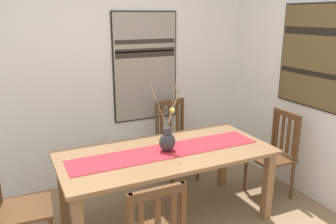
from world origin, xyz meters
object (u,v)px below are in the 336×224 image
dining_table (166,161)px  chair_3 (275,153)px  chair_1 (175,140)px  painting_on_back_wall (145,67)px  painting_on_side_wall (315,56)px  centerpiece_vase (168,139)px  chair_0 (17,208)px

dining_table → chair_3: chair_3 is taller
chair_1 → painting_on_back_wall: painting_on_back_wall is taller
painting_on_side_wall → chair_3: bearing=160.9°
chair_3 → painting_on_side_wall: bearing=-19.1°
dining_table → chair_1: (0.51, 0.83, -0.15)m
dining_table → centerpiece_vase: (0.01, -0.00, 0.22)m
centerpiece_vase → painting_on_side_wall: 1.78m
chair_1 → painting_on_back_wall: 0.97m
chair_3 → painting_on_back_wall: 1.81m
painting_on_side_wall → chair_0: bearing=176.8°
dining_table → chair_1: chair_1 is taller
chair_1 → chair_3: (0.81, -0.86, 0.00)m
chair_1 → centerpiece_vase: bearing=-121.0°
chair_0 → chair_3: 2.64m
centerpiece_vase → painting_on_back_wall: size_ratio=0.51×
chair_1 → painting_on_side_wall: (1.13, -0.97, 1.07)m
dining_table → chair_0: chair_0 is taller
dining_table → chair_3: bearing=-1.3°
chair_0 → chair_1: bearing=23.8°
painting_on_back_wall → painting_on_side_wall: painting_on_side_wall is taller
centerpiece_vase → chair_1: size_ratio=0.69×
chair_3 → chair_0: bearing=178.9°
chair_3 → painting_on_side_wall: 1.12m
chair_0 → chair_3: chair_3 is taller
chair_0 → painting_on_back_wall: 2.14m
painting_on_back_wall → chair_1: bearing=-53.2°
chair_1 → chair_3: chair_1 is taller
painting_on_back_wall → chair_3: bearing=-48.4°
centerpiece_vase → chair_1: bearing=59.0°
dining_table → centerpiece_vase: size_ratio=2.98×
chair_3 → painting_on_back_wall: (-1.06, 1.19, 0.87)m
centerpiece_vase → painting_on_back_wall: bearing=77.7°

